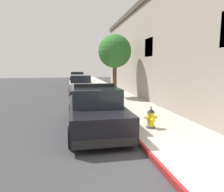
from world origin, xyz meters
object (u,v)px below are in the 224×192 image
Objects in this scene: fire_hydrant at (151,118)px; parked_car_dark_far at (77,78)px; parked_car_silver_ahead at (80,85)px; street_tree at (115,52)px; police_cruiser at (95,109)px.

parked_car_dark_far is at bearing 94.83° from fire_hydrant.
parked_car_silver_ahead is at bearing -90.27° from parked_car_dark_far.
fire_hydrant is (1.89, -22.31, -0.23)m from parked_car_dark_far.
fire_hydrant is 8.13m from street_tree.
parked_car_dark_far is at bearing 98.45° from street_tree.
fire_hydrant is at bearing -92.22° from street_tree.
police_cruiser is 21.46m from parked_car_dark_far.
police_cruiser reaches higher than parked_car_silver_ahead.
street_tree is (2.23, -3.82, 2.57)m from parked_car_silver_ahead.
police_cruiser is 6.37× the size of fire_hydrant.
parked_car_dark_far is (-0.01, 21.46, -0.00)m from police_cruiser.
fire_hydrant is at bearing -80.41° from parked_car_silver_ahead.
police_cruiser is at bearing -89.66° from parked_car_silver_ahead.
fire_hydrant is (1.94, -11.45, -0.23)m from parked_car_silver_ahead.
parked_car_dark_far is 22.39m from fire_hydrant.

